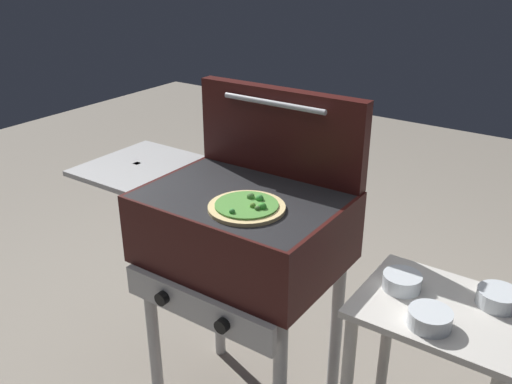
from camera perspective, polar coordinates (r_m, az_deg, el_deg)
grill at (r=1.83m, az=-1.73°, el=-4.26°), size 0.96×0.53×0.90m
grill_lid_open at (r=1.87m, az=2.49°, el=6.24°), size 0.63×0.08×0.30m
pizza_veggie at (r=1.66m, az=-0.91°, el=-1.53°), size 0.24×0.24×0.04m
prep_table at (r=1.72m, az=17.71°, el=-16.83°), size 0.44×0.36×0.74m
topping_bowl_near at (r=1.50m, az=17.54°, el=-12.43°), size 0.11×0.11×0.04m
topping_bowl_far at (r=1.63m, az=14.86°, el=-8.99°), size 0.11×0.11×0.04m
topping_bowl_middle at (r=1.64m, az=23.77°, el=-10.05°), size 0.11×0.11×0.04m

